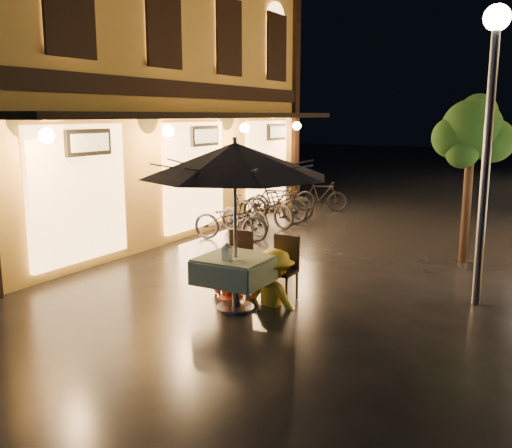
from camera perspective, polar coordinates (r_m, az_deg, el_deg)
The scene contains 17 objects.
ground at distance 8.26m, azimuth -2.38°, elevation -8.66°, with size 90.00×90.00×0.00m, color black.
west_building at distance 14.49m, azimuth -13.97°, elevation 14.31°, with size 5.90×11.40×7.40m.
street_tree at distance 11.27m, azimuth 20.84°, elevation 8.44°, with size 1.43×1.20×3.15m.
streetlamp_near at distance 8.70m, azimuth 22.41°, elevation 11.10°, with size 0.36×0.36×4.23m.
cafe_table at distance 8.16m, azimuth -2.06°, elevation -4.58°, with size 0.99×0.99×0.78m.
patio_umbrella at distance 7.89m, azimuth -2.13°, elevation 6.42°, with size 2.66×2.66×2.46m.
cafe_chair_left at distance 8.98m, azimuth -1.81°, elevation -3.46°, with size 0.42×0.42×0.97m.
cafe_chair_right at distance 8.61m, azimuth 2.77°, elevation -4.10°, with size 0.42×0.42×0.97m.
table_lantern at distance 7.89m, azimuth -2.92°, elevation -2.64°, with size 0.16×0.16×0.25m.
person_orange at distance 8.73m, azimuth -2.43°, elevation -2.29°, with size 0.75×0.59×1.55m, color #EC5225.
person_yellow at distance 8.36m, azimuth 1.85°, elevation -2.64°, with size 1.04×0.60×1.62m, color yellow.
bicycle_0 at distance 12.66m, azimuth -2.55°, elevation 0.36°, with size 0.60×1.73×0.91m, color black.
bicycle_1 at distance 13.32m, azimuth -1.14°, elevation 0.96°, with size 0.44×1.57×0.94m, color black.
bicycle_2 at distance 14.26m, azimuth 0.94°, elevation 1.65°, with size 0.64×1.82×0.96m, color black.
bicycle_3 at distance 14.72m, azimuth 1.94°, elevation 2.11°, with size 0.49×1.74×1.05m, color black.
bicycle_4 at distance 15.30m, azimuth 2.44°, elevation 2.34°, with size 0.66×1.90×1.00m, color black.
bicycle_5 at distance 16.65m, azimuth 6.54°, elevation 2.82°, with size 0.43×1.51×0.90m, color black.
Camera 1 is at (4.08, -6.63, 2.76)m, focal length 40.00 mm.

